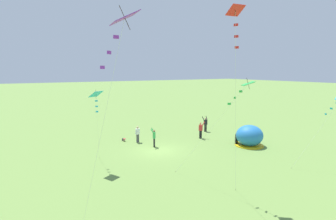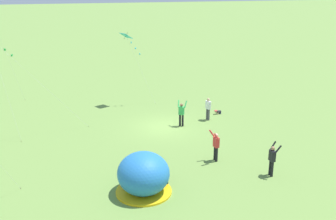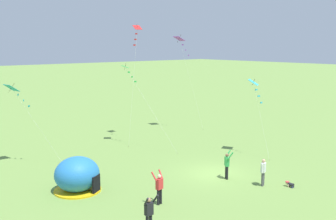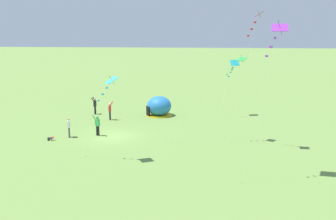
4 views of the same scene
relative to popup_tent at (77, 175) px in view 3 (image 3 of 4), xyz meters
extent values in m
plane|color=olive|center=(8.61, -3.22, -1.00)|extent=(300.00, 300.00, 0.00)
ellipsoid|color=#2672BF|center=(0.00, 0.01, 0.05)|extent=(2.70, 2.60, 2.10)
cylinder|color=yellow|center=(0.00, 0.01, -0.95)|extent=(2.81, 2.81, 0.10)
cube|color=black|center=(0.65, -1.09, -0.45)|extent=(0.75, 0.51, 1.10)
cylinder|color=black|center=(10.30, -8.04, -0.83)|extent=(0.25, 0.34, 0.22)
sphere|color=beige|center=(10.27, -7.78, -0.80)|extent=(0.19, 0.19, 0.19)
cylinder|color=#D83F3F|center=(10.27, -7.78, -0.71)|extent=(0.24, 0.24, 0.06)
cylinder|color=beige|center=(10.19, -7.93, -0.91)|extent=(0.07, 0.07, 0.17)
cylinder|color=beige|center=(10.38, -7.91, -0.91)|extent=(0.07, 0.07, 0.17)
cylinder|color=navy|center=(10.23, -8.16, -0.93)|extent=(0.09, 0.09, 0.13)
cylinder|color=navy|center=(10.39, -8.15, -0.93)|extent=(0.09, 0.09, 0.13)
cube|color=black|center=(0.00, -7.01, 0.18)|extent=(0.38, 0.24, 0.60)
sphere|color=#9E7051|center=(0.00, -7.01, 0.61)|extent=(0.22, 0.22, 0.22)
cylinder|color=black|center=(0.27, -7.16, 0.65)|extent=(0.15, 0.39, 0.50)
cylinder|color=black|center=(-0.26, -7.16, 0.65)|extent=(0.15, 0.39, 0.50)
cylinder|color=black|center=(8.50, -4.33, -0.56)|extent=(0.15, 0.15, 0.88)
cylinder|color=black|center=(8.39, -4.50, -0.56)|extent=(0.15, 0.15, 0.88)
cube|color=green|center=(8.45, -4.41, 0.18)|extent=(0.41, 0.45, 0.60)
sphere|color=brown|center=(8.45, -4.41, 0.61)|extent=(0.22, 0.22, 0.22)
cylinder|color=green|center=(8.71, -4.27, 0.65)|extent=(0.38, 0.23, 0.50)
cylinder|color=green|center=(8.43, -4.72, 0.65)|extent=(0.34, 0.32, 0.50)
cylinder|color=black|center=(2.37, -4.78, -0.56)|extent=(0.15, 0.15, 0.88)
cylinder|color=black|center=(2.57, -4.75, -0.56)|extent=(0.15, 0.15, 0.88)
cube|color=red|center=(2.47, -4.76, 0.18)|extent=(0.41, 0.29, 0.60)
sphere|color=beige|center=(2.47, -4.76, 0.61)|extent=(0.22, 0.22, 0.22)
cylinder|color=red|center=(2.18, -4.65, 0.65)|extent=(0.20, 0.39, 0.50)
cylinder|color=red|center=(2.71, -4.58, 0.65)|extent=(0.10, 0.38, 0.50)
cylinder|color=#4C4C51|center=(9.11, -6.75, -0.56)|extent=(0.15, 0.15, 0.88)
cylinder|color=#4C4C51|center=(9.30, -6.68, -0.56)|extent=(0.15, 0.15, 0.88)
cube|color=white|center=(9.20, -6.72, 0.18)|extent=(0.44, 0.36, 0.60)
sphere|color=tan|center=(9.20, -6.72, 0.61)|extent=(0.22, 0.22, 0.22)
cylinder|color=white|center=(8.97, -6.81, 0.18)|extent=(0.09, 0.09, 0.58)
cylinder|color=white|center=(9.44, -6.63, 0.18)|extent=(0.09, 0.09, 0.58)
cylinder|color=silver|center=(9.45, 4.93, 2.41)|extent=(1.14, 5.63, 6.81)
cylinder|color=brown|center=(10.01, 2.12, -0.97)|extent=(0.03, 0.03, 0.06)
cube|color=green|center=(8.88, 7.74, 5.81)|extent=(0.91, 0.91, 0.24)
cylinder|color=#332314|center=(8.88, 7.74, 5.82)|extent=(0.06, 0.23, 0.60)
cube|color=green|center=(8.97, 7.31, 5.35)|extent=(0.20, 0.06, 0.12)
cube|color=green|center=(9.04, 6.95, 4.97)|extent=(0.20, 0.15, 0.12)
cube|color=green|center=(9.12, 6.59, 4.58)|extent=(0.21, 0.09, 0.12)
cylinder|color=silver|center=(0.52, 6.97, 1.82)|extent=(2.75, 1.90, 5.64)
cylinder|color=brown|center=(1.89, 6.03, -0.97)|extent=(0.03, 0.03, 0.06)
cube|color=teal|center=(-0.85, 7.92, 4.64)|extent=(0.94, 1.06, 0.54)
cylinder|color=#332314|center=(-0.85, 7.92, 4.65)|extent=(0.39, 0.28, 0.67)
cube|color=teal|center=(-0.50, 7.68, 4.14)|extent=(0.15, 0.20, 0.12)
cube|color=teal|center=(-0.20, 7.47, 3.72)|extent=(0.13, 0.21, 0.12)
cube|color=teal|center=(0.09, 7.27, 3.30)|extent=(0.18, 0.19, 0.12)
cylinder|color=silver|center=(9.61, 7.62, 4.12)|extent=(2.65, 2.12, 10.24)
cylinder|color=brown|center=(8.29, 6.56, -0.97)|extent=(0.03, 0.03, 0.06)
cube|color=red|center=(10.92, 8.68, 9.24)|extent=(0.76, 0.67, 0.41)
cylinder|color=#332314|center=(10.92, 8.68, 9.25)|extent=(0.29, 0.24, 0.52)
cube|color=red|center=(10.62, 8.44, 8.66)|extent=(0.14, 0.21, 0.12)
cube|color=red|center=(10.37, 8.23, 8.16)|extent=(0.15, 0.20, 0.12)
cube|color=red|center=(10.12, 8.03, 7.66)|extent=(0.17, 0.19, 0.12)
cylinder|color=silver|center=(17.29, 8.17, 3.65)|extent=(1.59, 2.07, 9.29)
cylinder|color=brown|center=(18.08, 7.14, -0.97)|extent=(0.03, 0.03, 0.06)
cube|color=purple|center=(16.50, 9.20, 8.29)|extent=(1.01, 1.09, 0.45)
cylinder|color=#332314|center=(16.50, 9.20, 8.30)|extent=(0.28, 0.35, 0.84)
cube|color=purple|center=(16.72, 8.91, 7.68)|extent=(0.21, 0.11, 0.12)
cube|color=purple|center=(16.91, 8.66, 7.16)|extent=(0.19, 0.18, 0.12)
cube|color=purple|center=(17.10, 8.42, 6.64)|extent=(0.20, 0.17, 0.12)
cylinder|color=silver|center=(14.43, -2.65, 1.88)|extent=(0.65, 2.27, 5.76)
cylinder|color=brown|center=(14.11, -3.78, -0.97)|extent=(0.03, 0.03, 0.06)
cube|color=#33B7D1|center=(14.75, -1.52, 4.77)|extent=(1.12, 1.07, 0.47)
cylinder|color=#332314|center=(14.75, -1.52, 4.78)|extent=(0.12, 0.36, 0.59)
cube|color=#33B7D1|center=(14.64, -1.91, 4.22)|extent=(0.21, 0.12, 0.12)
cube|color=#33B7D1|center=(14.55, -2.24, 3.75)|extent=(0.20, 0.15, 0.12)
cube|color=#33B7D1|center=(14.46, -2.57, 3.28)|extent=(0.20, 0.07, 0.12)
camera|label=1|loc=(19.88, 17.93, 6.54)|focal=28.00mm
camera|label=2|loc=(-17.12, 3.15, 9.20)|focal=42.00mm
camera|label=3|loc=(-10.51, -20.67, 7.73)|focal=42.00mm
camera|label=4|loc=(40.88, 4.79, 8.32)|focal=42.00mm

